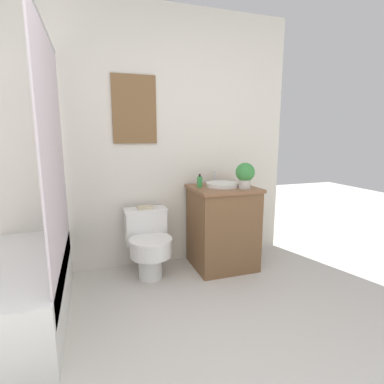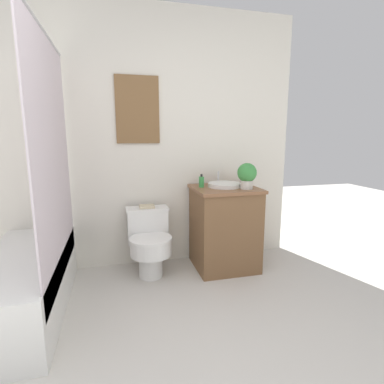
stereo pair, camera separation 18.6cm
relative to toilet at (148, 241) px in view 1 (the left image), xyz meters
The scene contains 8 objects.
wall_back 0.98m from the toilet, 108.82° to the left, with size 3.30×0.07×2.50m.
shower_area 1.04m from the toilet, 156.38° to the right, with size 0.57×1.38×1.98m.
toilet is the anchor object (origin of this frame).
vanity 0.74m from the toilet, ahead, with size 0.61×0.57×0.81m.
sink 0.89m from the toilet, ahead, with size 0.32×0.36×0.13m.
soap_bottle 0.74m from the toilet, ahead, with size 0.05×0.05×0.13m.
potted_plant 1.09m from the toilet, 10.44° to the right, with size 0.18×0.18×0.24m.
book_on_tank 0.32m from the toilet, 90.00° to the left, with size 0.14×0.11×0.02m.
Camera 1 is at (-0.36, -0.70, 1.30)m, focal length 28.00 mm.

